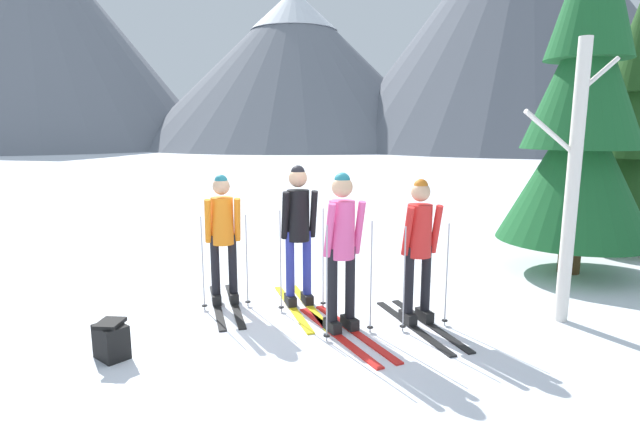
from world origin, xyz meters
TOP-DOWN VIEW (x-y plane):
  - ground_plane at (0.00, 0.00)m, footprint 400.00×400.00m
  - skier_in_orange at (-1.04, 0.39)m, footprint 0.88×1.70m
  - skier_in_black at (-0.09, 0.42)m, footprint 0.93×1.73m
  - skier_in_pink at (0.50, -0.38)m, footprint 1.19×1.69m
  - skier_in_red at (1.35, -0.06)m, footprint 0.97×1.66m
  - pine_tree_near at (3.94, 2.31)m, footprint 2.25×2.25m
  - pine_tree_mid at (5.54, 4.05)m, footprint 2.00×2.00m
  - birch_tree_tall at (3.05, 0.18)m, footprint 1.12×0.53m
  - backpack_on_snow_front at (-1.73, -1.25)m, footprint 0.40×0.38m
  - mountain_ridge_distant at (0.24, 53.61)m, footprint 118.22×45.49m

SIDE VIEW (x-z plane):
  - ground_plane at x=0.00m, z-range 0.00..0.00m
  - backpack_on_snow_front at x=-1.73m, z-range 0.00..0.38m
  - skier_in_orange at x=-1.04m, z-range 0.07..1.74m
  - skier_in_red at x=1.35m, z-range 0.07..1.76m
  - skier_in_pink at x=0.50m, z-range 0.09..1.86m
  - skier_in_black at x=-0.09m, z-range 0.09..1.88m
  - birch_tree_tall at x=3.05m, z-range 0.04..3.24m
  - pine_tree_mid at x=5.54m, z-range -0.21..4.63m
  - pine_tree_near at x=3.94m, z-range -0.23..5.21m
  - mountain_ridge_distant at x=0.24m, z-range -1.33..25.16m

